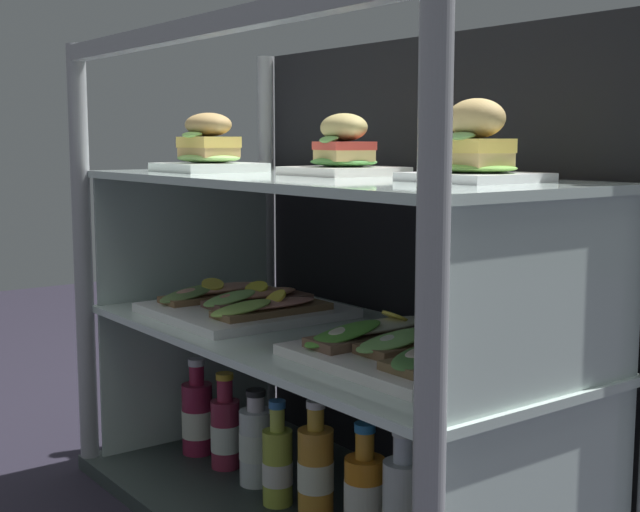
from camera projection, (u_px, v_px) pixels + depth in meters
case_frame at (367, 258)px, 1.65m from camera, size 1.11×0.51×0.92m
riser_lower_tier at (320, 427)px, 1.62m from camera, size 1.03×0.43×0.32m
shelf_lower_glass at (320, 338)px, 1.60m from camera, size 1.05×0.45×0.01m
riser_upper_tier at (320, 260)px, 1.58m from camera, size 1.03×0.43×0.28m
shelf_upper_glass at (320, 180)px, 1.56m from camera, size 1.05×0.45×0.01m
plated_roll_sandwich_far_right at (208, 150)px, 1.76m from camera, size 0.18×0.18×0.12m
plated_roll_sandwich_mid_left at (344, 151)px, 1.59m from camera, size 0.18×0.18×0.11m
plated_roll_sandwich_right_of_center at (475, 151)px, 1.34m from camera, size 0.18×0.18×0.13m
open_sandwich_tray_right_of_center at (243, 305)px, 1.78m from camera, size 0.34×0.34×0.06m
open_sandwich_tray_mid_right at (416, 347)px, 1.41m from camera, size 0.34×0.34×0.07m
juice_bottle_near_post at (197, 417)px, 1.94m from camera, size 0.07×0.07×0.21m
juice_bottle_front_right_end at (225, 431)px, 1.85m from camera, size 0.06×0.06×0.21m
juice_bottle_back_left at (256, 444)px, 1.76m from camera, size 0.07×0.07×0.20m
juice_bottle_back_center at (278, 464)px, 1.66m from camera, size 0.06×0.06×0.20m
juice_bottle_front_second at (316, 473)px, 1.57m from camera, size 0.07×0.07×0.23m
juice_bottle_front_fourth at (364, 496)px, 1.50m from camera, size 0.07×0.07×0.21m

